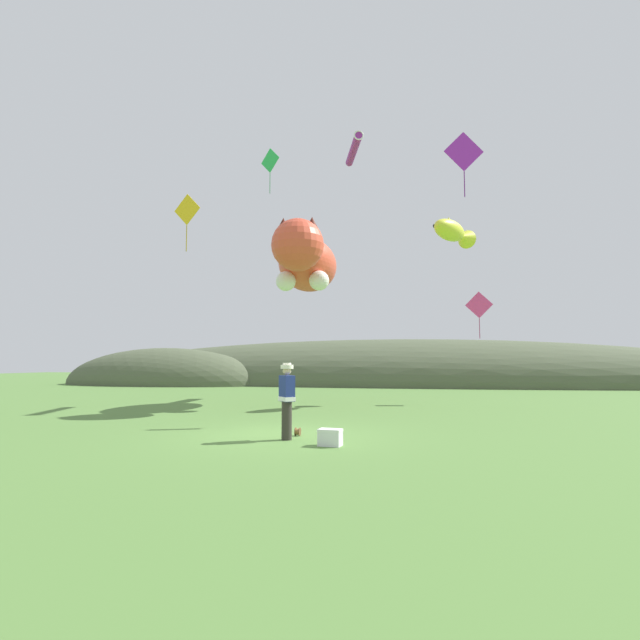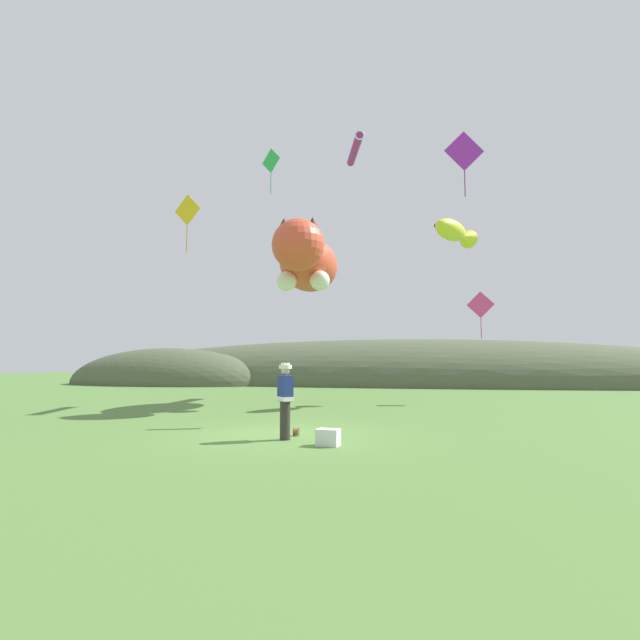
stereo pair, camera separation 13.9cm
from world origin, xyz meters
name	(u,v)px [view 1 (the left image)]	position (x,y,z in m)	size (l,w,h in m)	color
ground_plane	(283,435)	(0.00, 0.00, 0.00)	(120.00, 120.00, 0.00)	#517A38
distant_hill_ridge	(362,384)	(-2.05, 27.71, 0.00)	(57.96, 14.82, 7.14)	#4C563D
festival_attendant	(287,398)	(0.28, -0.66, 0.95)	(0.47, 0.49, 1.77)	#332D28
kite_spool	(298,432)	(0.37, -0.01, 0.10)	(0.12, 0.20, 0.20)	olive
picnic_cooler	(330,437)	(1.43, -1.25, 0.18)	(0.52, 0.38, 0.36)	white
kite_giant_cat	(306,263)	(-1.62, 8.37, 5.99)	(2.98, 8.72, 2.65)	#E04C33
kite_fish_windsock	(453,232)	(4.53, 10.35, 7.48)	(2.16, 3.33, 1.00)	yellow
kite_tube_streamer	(354,150)	(0.18, 10.19, 11.57)	(1.30, 3.03, 0.44)	#8C268C
kite_diamond_green	(270,161)	(-3.01, 7.62, 10.29)	(0.97, 0.50, 1.98)	green
kite_diamond_violet	(464,152)	(4.75, 5.26, 8.93)	(1.34, 0.39, 2.29)	purple
kite_diamond_pink	(479,305)	(5.61, 11.18, 4.30)	(1.18, 0.21, 2.10)	#E53F8C
kite_diamond_gold	(187,210)	(-4.38, 3.09, 6.88)	(1.06, 0.22, 1.97)	yellow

